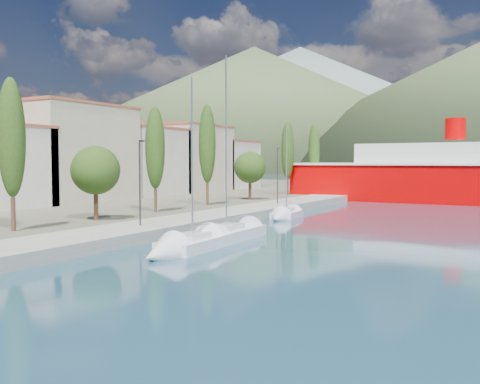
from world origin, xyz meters
The scene contains 9 objects.
ground centered at (0.00, 120.00, 0.00)m, with size 1400.00×1400.00×0.00m, color navy.
quay centered at (-9.00, 26.00, 0.40)m, with size 5.00×88.00×0.80m, color gray.
land_strip centered at (-47.00, 36.00, 0.35)m, with size 70.00×148.00×0.70m, color #565644.
town_buildings centered at (-32.00, 36.91, 5.57)m, with size 9.20×69.20×11.30m.
tree_row centered at (-14.83, 31.16, 5.92)m, with size 3.85×63.55×10.66m.
lamp_posts centered at (-9.00, 15.42, 4.08)m, with size 0.15×46.99×6.06m.
sailboat_near centered at (-2.34, 10.87, 0.30)m, with size 2.60×7.90×11.24m.
sailboat_mid centered at (-2.57, 14.99, 0.32)m, with size 2.67×9.30×13.30m.
sailboat_far centered at (-4.92, 30.96, 0.27)m, with size 2.89×6.60×9.38m.
Camera 1 is at (15.63, -14.08, 5.34)m, focal length 40.00 mm.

